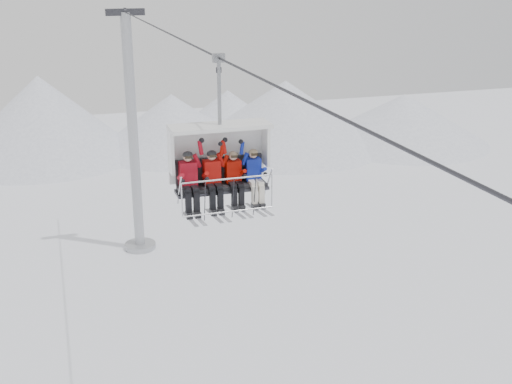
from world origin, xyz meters
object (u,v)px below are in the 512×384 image
object	(u,v)px
chairlift_carrier	(219,156)
skier_center_left	(213,178)
skier_far_left	(189,179)
skier_center_right	(234,177)
skier_far_right	(254,175)
lift_tower_right	(134,153)

from	to	relation	value
chairlift_carrier	skier_center_left	xyz separation A→B (m)	(-0.26, -0.31, -0.49)
skier_far_left	skier_center_right	size ratio (longest dim) A/B	1.05
skier_center_right	skier_far_right	xyz separation A→B (m)	(0.55, 0.00, 0.01)
lift_tower_right	skier_far_left	distance (m)	19.66
lift_tower_right	skier_far_left	size ratio (longest dim) A/B	7.64
skier_center_right	skier_far_right	bearing A→B (deg)	0.15
lift_tower_right	skier_far_right	size ratio (longest dim) A/B	7.99
chairlift_carrier	skier_center_right	size ratio (longest dim) A/B	2.36
chairlift_carrier	skier_far_right	world-z (taller)	chairlift_carrier
lift_tower_right	skier_center_right	xyz separation A→B (m)	(0.32, -19.14, 4.42)
skier_far_right	chairlift_carrier	bearing A→B (deg)	160.24
chairlift_carrier	skier_center_left	world-z (taller)	chairlift_carrier
skier_center_left	lift_tower_right	bearing A→B (deg)	89.23
skier_far_left	skier_center_left	world-z (taller)	skier_far_left
chairlift_carrier	skier_far_right	xyz separation A→B (m)	(0.87, -0.31, -0.52)
skier_center_left	skier_far_left	bearing A→B (deg)	179.73
skier_center_right	skier_far_left	bearing A→B (deg)	179.44
chairlift_carrier	skier_center_left	distance (m)	0.63
lift_tower_right	skier_center_left	size ratio (longest dim) A/B	7.83
skier_far_left	skier_center_left	bearing A→B (deg)	-0.27
lift_tower_right	skier_far_left	bearing A→B (deg)	-92.67
lift_tower_right	skier_center_left	world-z (taller)	lift_tower_right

